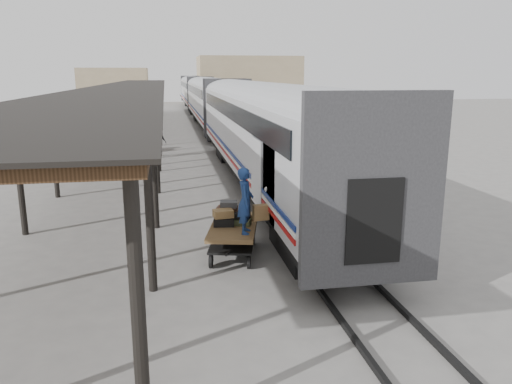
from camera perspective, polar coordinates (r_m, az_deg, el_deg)
The scene contains 11 objects.
ground at distance 14.11m, azimuth -5.94°, elevation -7.38°, with size 160.00×160.00×0.00m, color slate.
train at distance 47.20m, azimuth -5.24°, elevation 10.53°, with size 3.45×76.01×4.01m.
canopy at distance 37.27m, azimuth -14.28°, elevation 11.46°, with size 4.90×64.30×4.15m.
rails at distance 47.60m, azimuth -5.18°, elevation 7.38°, with size 1.54×150.00×0.12m.
building_far at distance 92.39m, azimuth -0.86°, elevation 12.76°, with size 18.00×10.00×8.00m, color tan.
building_left at distance 95.63m, azimuth -15.92°, elevation 11.68°, with size 12.00×8.00×6.00m, color tan.
baggage_cart at distance 13.96m, azimuth -2.62°, elevation -4.73°, with size 1.76×2.62×0.86m.
suitcase_stack at distance 14.15m, azimuth -2.97°, elevation -2.66°, with size 1.29×1.07×0.59m.
luggage_tug at distance 33.45m, azimuth -13.39°, elevation 5.50°, with size 1.35×1.72×1.33m.
porter at distance 13.07m, azimuth -1.21°, elevation -1.01°, with size 0.64×0.42×1.76m, color navy.
pedestrian at distance 30.90m, azimuth -11.21°, elevation 5.56°, with size 1.08×0.45×1.84m, color black.
Camera 1 is at (-0.88, -13.17, 4.98)m, focal length 35.00 mm.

